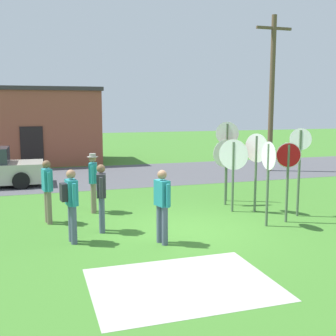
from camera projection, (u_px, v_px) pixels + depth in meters
ground_plane at (182, 232)px, 10.44m from camera, size 80.00×80.00×0.00m
street_asphalt at (115, 175)px, 18.98m from camera, size 60.00×6.40×0.01m
concrete_path at (182, 284)px, 7.37m from camera, size 3.20×2.40×0.01m
building_background at (31, 126)px, 22.90m from camera, size 7.29×4.45×4.09m
utility_pole at (272, 91)px, 19.85m from camera, size 1.80×0.24×7.27m
stop_sign_low_front at (256, 158)px, 12.22m from camera, size 0.32×0.79×2.31m
stop_sign_tallest at (226, 160)px, 13.14m from camera, size 0.87×0.07×2.07m
stop_sign_leaning_left at (233, 162)px, 12.26m from camera, size 0.62×0.66×2.14m
stop_sign_rear_left at (288, 169)px, 11.13m from camera, size 0.64×0.22×2.15m
stop_sign_far_back at (268, 169)px, 10.74m from camera, size 0.07×0.73×2.21m
stop_sign_nearest at (300, 159)px, 11.73m from camera, size 0.41×0.46×2.49m
stop_sign_leaning_right at (227, 147)px, 13.64m from camera, size 0.63×0.42×2.60m
person_in_dark_shirt at (93, 179)px, 12.25m from camera, size 0.31×0.56×1.74m
person_on_left at (162, 203)px, 9.42m from camera, size 0.31×0.55×1.69m
person_near_signs at (71, 201)px, 9.47m from camera, size 0.40×0.56×1.69m
person_in_blue at (102, 194)px, 10.33m from camera, size 0.28×0.56×1.69m
person_with_sunhat at (47, 188)px, 11.11m from camera, size 0.29×0.56×1.69m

